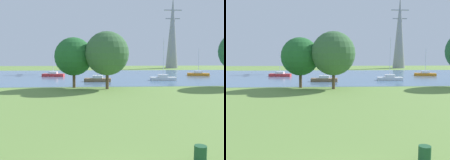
# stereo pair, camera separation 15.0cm
# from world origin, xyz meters

# --- Properties ---
(ground_plane) EXTENTS (160.00, 160.00, 0.00)m
(ground_plane) POSITION_xyz_m (0.00, 22.00, 0.00)
(ground_plane) COLOR olive
(litter_bin) EXTENTS (0.56, 0.56, 0.80)m
(litter_bin) POSITION_xyz_m (4.13, 2.70, 0.40)
(litter_bin) COLOR #1E512D
(litter_bin) RESTS_ON ground
(water_surface) EXTENTS (140.00, 40.00, 0.02)m
(water_surface) POSITION_xyz_m (0.00, 50.00, 0.01)
(water_surface) COLOR #53769C
(water_surface) RESTS_ON ground
(sailboat_orange) EXTENTS (5.02, 2.58, 6.27)m
(sailboat_orange) POSITION_xyz_m (22.82, 48.91, 0.45)
(sailboat_orange) COLOR orange
(sailboat_orange) RESTS_ON water_surface
(sailboat_brown) EXTENTS (4.91, 1.92, 5.94)m
(sailboat_brown) POSITION_xyz_m (-0.41, 37.64, 0.45)
(sailboat_brown) COLOR brown
(sailboat_brown) RESTS_ON water_surface
(sailboat_red) EXTENTS (4.95, 2.10, 5.35)m
(sailboat_red) POSITION_xyz_m (-10.28, 48.85, 0.45)
(sailboat_red) COLOR red
(sailboat_red) RESTS_ON water_surface
(sailboat_white) EXTENTS (4.89, 1.81, 7.95)m
(sailboat_white) POSITION_xyz_m (12.02, 39.16, 0.48)
(sailboat_white) COLOR white
(sailboat_white) RESTS_ON water_surface
(tree_mid_shore) EXTENTS (5.61, 5.61, 7.42)m
(tree_mid_shore) POSITION_xyz_m (-3.93, 29.42, 4.61)
(tree_mid_shore) COLOR brown
(tree_mid_shore) RESTS_ON ground
(tree_east_far) EXTENTS (6.24, 6.24, 8.18)m
(tree_east_far) POSITION_xyz_m (0.91, 27.80, 5.05)
(tree_east_far) COLOR brown
(tree_east_far) RESTS_ON ground
(electricity_pylon) EXTENTS (6.40, 4.40, 25.89)m
(electricity_pylon) POSITION_xyz_m (26.73, 83.00, 12.96)
(electricity_pylon) COLOR gray
(electricity_pylon) RESTS_ON ground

